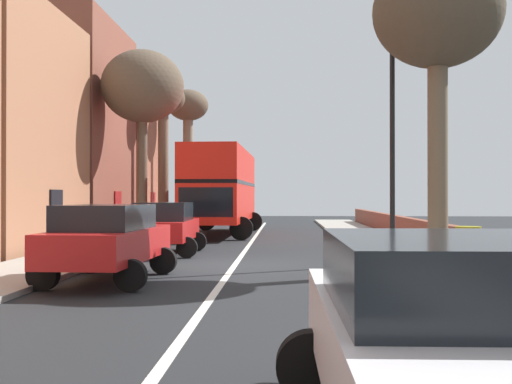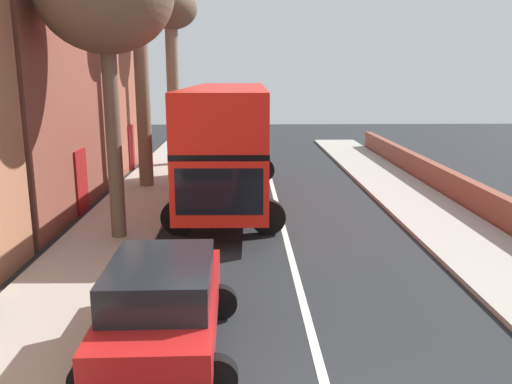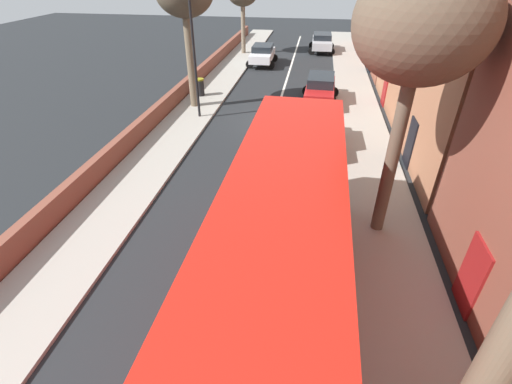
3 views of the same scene
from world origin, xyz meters
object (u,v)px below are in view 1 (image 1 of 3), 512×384
Objects in this scene: street_tree_left_0 at (143,88)px; litter_bin_right at (468,252)px; street_tree_left_2 at (188,116)px; parked_car_white_right_1 at (447,332)px; parked_car_red_left_2 at (165,225)px; double_decker_bus at (222,186)px; lamppost_right at (392,126)px; street_tree_left_4 at (163,111)px; parked_car_red_left_0 at (108,238)px; street_tree_right_1 at (437,18)px.

litter_bin_right is at bearing -51.81° from street_tree_left_0.
street_tree_left_0 is 11.83m from street_tree_left_2.
parked_car_red_left_2 reaches higher than parked_car_white_right_1.
double_decker_bus is 14.56m from lamppost_right.
street_tree_left_0 is at bearing -86.41° from street_tree_left_4.
parked_car_white_right_1 is (5.00, -9.16, -0.04)m from parked_car_red_left_0.
street_tree_left_4 is at bearing 104.77° from parked_car_white_right_1.
street_tree_left_4 is (-2.55, 19.49, 5.43)m from parked_car_red_left_0.
street_tree_left_4 is (-0.54, -5.06, -0.33)m from street_tree_left_2.
litter_bin_right is at bearing -67.39° from double_decker_bus.
street_tree_left_2 is 7.44× the size of litter_bin_right.
street_tree_left_0 is at bearing 99.48° from parked_car_red_left_0.
litter_bin_right is (7.00, -16.81, -1.68)m from double_decker_bus.
parked_car_white_right_1 is 0.52× the size of street_tree_left_0.
litter_bin_right is (0.19, -1.91, -5.58)m from street_tree_right_1.
litter_bin_right is at bearing -84.45° from street_tree_right_1.
street_tree_left_2 is at bearing 113.13° from street_tree_right_1.
street_tree_left_4 is at bearing 97.45° from parked_car_red_left_0.
street_tree_left_4 reaches higher than parked_car_red_left_0.
litter_bin_right is at bearing -61.90° from street_tree_left_4.
lamppost_right reaches higher than parked_car_white_right_1.
double_decker_bus reaches higher than litter_bin_right.
double_decker_bus is 1.74× the size of lamppost_right.
street_tree_right_1 is 0.93× the size of street_tree_left_2.
lamppost_right is at bearing -67.06° from street_tree_left_2.
parked_car_red_left_0 is 6.57m from parked_car_red_left_2.
street_tree_left_0 is (-2.13, 12.73, 5.46)m from parked_car_red_left_0.
street_tree_left_4 is (-0.42, 6.76, -0.03)m from street_tree_left_0.
street_tree_left_0 is at bearing 132.30° from street_tree_right_1.
street_tree_left_0 is 0.96× the size of street_tree_left_2.
double_decker_bus is at bearing -69.77° from street_tree_left_2.
parked_car_white_right_1 is 1.02× the size of parked_car_red_left_2.
street_tree_left_2 is 5.10m from street_tree_left_4.
double_decker_bus is at bearing 112.61° from litter_bin_right.
street_tree_left_2 reaches higher than parked_car_red_left_2.
litter_bin_right is (7.80, -6.46, -0.27)m from parked_car_red_left_2.
parked_car_red_left_2 is 18.99m from street_tree_left_2.
double_decker_bus is 16.84m from street_tree_right_1.
lamppost_right is (6.80, 3.74, 2.84)m from parked_car_red_left_0.
parked_car_red_left_0 is 0.74× the size of lamppost_right.
double_decker_bus is at bearing -37.49° from street_tree_left_4.
street_tree_left_2 is 22.79m from lamppost_right.
parked_car_red_left_2 is 7.90m from lamppost_right.
street_tree_left_0 is 14.48m from street_tree_right_1.
parked_car_red_left_0 is 20.40m from street_tree_left_4.
parked_car_red_left_0 is at bearing -165.11° from street_tree_right_1.
street_tree_left_2 reaches higher than street_tree_left_4.
litter_bin_right is (1.00, -3.63, -3.13)m from lamppost_right.
street_tree_left_4 is at bearing 120.19° from street_tree_right_1.
street_tree_right_1 reaches higher than lamppost_right.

